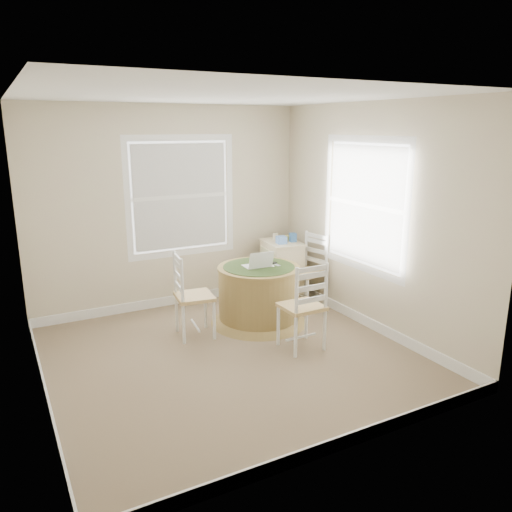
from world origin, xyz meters
TOP-DOWN VIEW (x-y plane):
  - room at (0.17, 0.16)m, footprint 3.64×3.64m
  - round_table at (0.71, 0.70)m, footprint 1.17×1.17m
  - chair_left at (-0.12, 0.69)m, footprint 0.45×0.47m
  - chair_near at (0.77, -0.16)m, footprint 0.42×0.40m
  - chair_right at (1.54, 0.90)m, footprint 0.48×0.50m
  - laptop at (0.69, 0.69)m, footprint 0.32×0.29m
  - mouse at (0.85, 0.63)m, footprint 0.06×0.09m
  - phone at (0.93, 0.64)m, footprint 0.05×0.09m
  - keys at (0.94, 0.73)m, footprint 0.06×0.06m
  - corner_chest at (1.42, 1.35)m, footprint 0.51×0.65m
  - tissue_box at (1.35, 1.24)m, footprint 0.13×0.13m
  - box_yellow at (1.49, 1.39)m, footprint 0.16×0.12m
  - box_blue at (1.55, 1.25)m, footprint 0.09×0.09m
  - cup_cream at (1.39, 1.48)m, footprint 0.07×0.07m

SIDE VIEW (x-z plane):
  - round_table at x=0.71m, z-range 0.03..0.74m
  - corner_chest at x=1.42m, z-range 0.00..0.81m
  - chair_left at x=-0.12m, z-range 0.00..0.95m
  - chair_near at x=0.77m, z-range 0.00..0.95m
  - chair_right at x=1.54m, z-range 0.00..0.95m
  - phone at x=0.93m, z-range 0.70..0.71m
  - keys at x=0.94m, z-range 0.70..0.72m
  - mouse at x=0.85m, z-range 0.70..0.73m
  - laptop at x=0.69m, z-range 0.63..0.84m
  - box_yellow at x=1.49m, z-range 0.81..0.87m
  - cup_cream at x=1.39m, z-range 0.81..0.90m
  - tissue_box at x=1.35m, z-range 0.81..0.91m
  - box_blue at x=1.55m, z-range 0.81..0.93m
  - room at x=0.17m, z-range -0.02..2.62m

